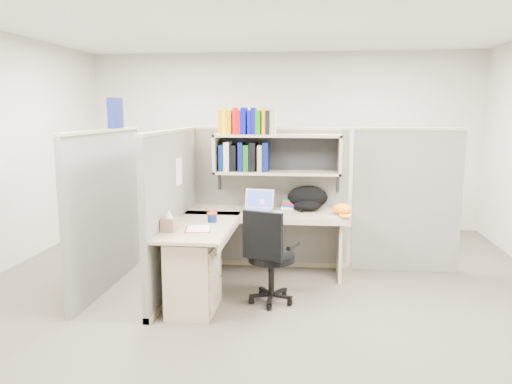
# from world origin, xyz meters

# --- Properties ---
(ground) EXTENTS (6.00, 6.00, 0.00)m
(ground) POSITION_xyz_m (0.00, 0.00, 0.00)
(ground) COLOR #3B342D
(ground) RESTS_ON ground
(room_shell) EXTENTS (6.00, 6.00, 6.00)m
(room_shell) POSITION_xyz_m (0.00, 0.00, 1.62)
(room_shell) COLOR #ADA89C
(room_shell) RESTS_ON ground
(cubicle) EXTENTS (3.79, 1.84, 1.95)m
(cubicle) POSITION_xyz_m (-0.37, 0.45, 0.91)
(cubicle) COLOR #61615C
(cubicle) RESTS_ON ground
(desk) EXTENTS (1.74, 1.75, 0.73)m
(desk) POSITION_xyz_m (-0.41, -0.29, 0.44)
(desk) COLOR gray
(desk) RESTS_ON ground
(laptop) EXTENTS (0.35, 0.35, 0.23)m
(laptop) POSITION_xyz_m (-0.10, 0.55, 0.85)
(laptop) COLOR #AAABAF
(laptop) RESTS_ON desk
(backpack) EXTENTS (0.51, 0.43, 0.26)m
(backpack) POSITION_xyz_m (0.44, 0.65, 0.86)
(backpack) COLOR black
(backpack) RESTS_ON desk
(orange_cap) EXTENTS (0.26, 0.29, 0.11)m
(orange_cap) POSITION_xyz_m (0.81, 0.45, 0.79)
(orange_cap) COLOR orange
(orange_cap) RESTS_ON desk
(snack_canister) EXTENTS (0.10, 0.10, 0.10)m
(snack_canister) POSITION_xyz_m (-0.48, -0.07, 0.78)
(snack_canister) COLOR #0D1E51
(snack_canister) RESTS_ON desk
(tissue_box) EXTENTS (0.14, 0.14, 0.20)m
(tissue_box) POSITION_xyz_m (-0.79, -0.49, 0.83)
(tissue_box) COLOR #926A52
(tissue_box) RESTS_ON desk
(mouse) EXTENTS (0.11, 0.09, 0.04)m
(mouse) POSITION_xyz_m (0.16, 0.36, 0.75)
(mouse) COLOR #8AA9C4
(mouse) RESTS_ON desk
(paper_cup) EXTENTS (0.09, 0.09, 0.11)m
(paper_cup) POSITION_xyz_m (-0.06, 0.66, 0.78)
(paper_cup) COLOR white
(paper_cup) RESTS_ON desk
(book_stack) EXTENTS (0.21, 0.25, 0.10)m
(book_stack) POSITION_xyz_m (0.25, 0.75, 0.78)
(book_stack) COLOR gray
(book_stack) RESTS_ON desk
(loose_paper) EXTENTS (0.26, 0.31, 0.00)m
(loose_paper) POSITION_xyz_m (-0.55, -0.36, 0.73)
(loose_paper) COLOR white
(loose_paper) RESTS_ON desk
(task_chair) EXTENTS (0.53, 0.49, 0.92)m
(task_chair) POSITION_xyz_m (0.11, -0.31, 0.33)
(task_chair) COLOR black
(task_chair) RESTS_ON ground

